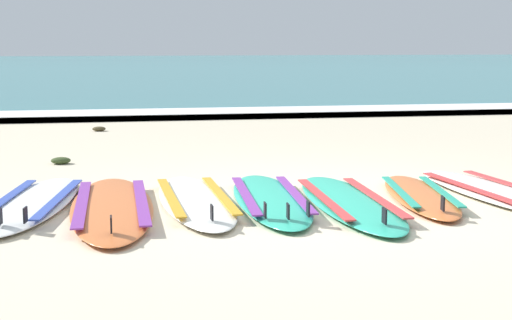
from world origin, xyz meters
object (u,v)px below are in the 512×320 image
object	(u,v)px
surfboard_6	(496,192)
surfboard_2	(196,200)
surfboard_4	(349,202)
surfboard_5	(420,195)
surfboard_3	(270,199)
surfboard_1	(112,206)
surfboard_0	(33,203)

from	to	relation	value
surfboard_6	surfboard_2	bearing A→B (deg)	176.68
surfboard_4	surfboard_6	distance (m)	1.39
surfboard_2	surfboard_5	size ratio (longest dim) A/B	1.15
surfboard_3	surfboard_6	size ratio (longest dim) A/B	0.94
surfboard_2	surfboard_1	bearing A→B (deg)	-169.45
surfboard_2	surfboard_3	bearing A→B (deg)	-5.59
surfboard_2	surfboard_4	bearing A→B (deg)	-13.75
surfboard_0	surfboard_2	xyz separation A→B (m)	(1.32, -0.13, -0.00)
surfboard_4	surfboard_6	xyz separation A→B (m)	(1.38, 0.15, -0.00)
surfboard_1	surfboard_5	bearing A→B (deg)	-0.66
surfboard_0	surfboard_6	distance (m)	3.94
surfboard_0	surfboard_3	world-z (taller)	same
surfboard_0	surfboard_6	world-z (taller)	same
surfboard_2	surfboard_5	bearing A→B (deg)	-4.71
surfboard_4	surfboard_5	bearing A→B (deg)	11.97
surfboard_3	surfboard_5	world-z (taller)	same
surfboard_3	surfboard_5	bearing A→B (deg)	-4.28
surfboard_4	surfboard_5	distance (m)	0.69
surfboard_1	surfboard_3	distance (m)	1.31
surfboard_4	surfboard_6	size ratio (longest dim) A/B	0.97
surfboard_0	surfboard_1	size ratio (longest dim) A/B	0.92
surfboard_1	surfboard_2	world-z (taller)	same
surfboard_4	surfboard_5	world-z (taller)	same
surfboard_1	surfboard_4	xyz separation A→B (m)	(1.91, -0.17, 0.00)
surfboard_2	surfboard_6	bearing A→B (deg)	-3.32
surfboard_2	surfboard_4	world-z (taller)	same
surfboard_1	surfboard_5	distance (m)	2.59
surfboard_2	surfboard_6	size ratio (longest dim) A/B	0.93
surfboard_1	surfboard_6	distance (m)	3.30
surfboard_2	surfboard_3	xyz separation A→B (m)	(0.62, -0.06, 0.00)
surfboard_0	surfboard_6	xyz separation A→B (m)	(3.93, -0.28, -0.00)
surfboard_3	surfboard_6	xyz separation A→B (m)	(1.99, -0.09, -0.00)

